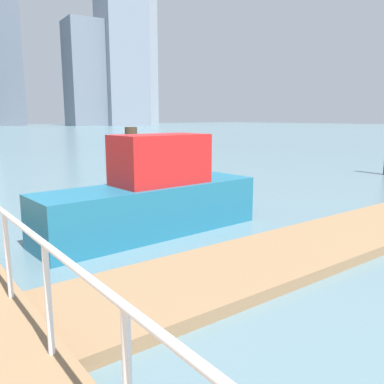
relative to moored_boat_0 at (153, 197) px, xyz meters
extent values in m
plane|color=slate|center=(-0.42, 5.84, -0.81)|extent=(300.00, 300.00, 0.00)
cube|color=#93704C|center=(3.75, -2.89, -0.72)|extent=(15.35, 2.00, 0.18)
cylinder|color=white|center=(-3.57, -3.98, 0.12)|extent=(0.06, 0.06, 1.05)
cylinder|color=white|center=(-3.57, -2.50, 0.12)|extent=(0.06, 0.06, 1.05)
cylinder|color=white|center=(-3.57, -6.21, 0.64)|extent=(0.06, 22.21, 0.06)
cylinder|color=#473826|center=(1.00, 2.77, 0.33)|extent=(0.35, 0.35, 2.27)
cube|color=#1E6B8C|center=(-0.06, 0.00, -0.26)|extent=(5.17, 1.65, 1.09)
cube|color=red|center=(0.19, 0.01, 0.82)|extent=(2.10, 1.22, 1.08)
cube|color=slate|center=(27.73, 130.22, 18.17)|extent=(8.41, 9.20, 37.95)
cube|color=slate|center=(48.60, 115.57, 15.00)|extent=(14.53, 11.94, 31.61)
cube|color=#8C939E|center=(77.11, 131.71, 40.13)|extent=(7.93, 10.92, 81.87)
camera|label=1|loc=(-4.58, -7.43, 1.73)|focal=37.65mm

